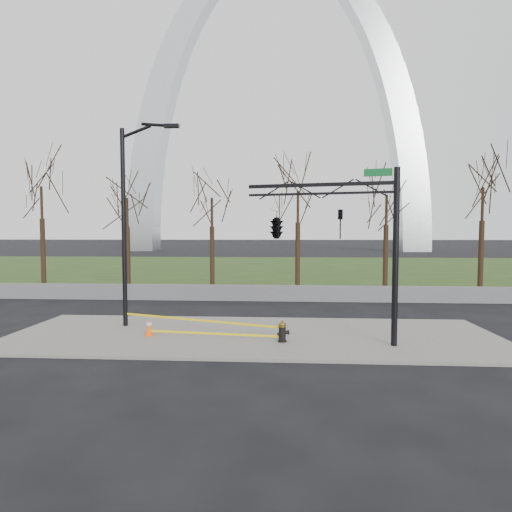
# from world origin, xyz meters

# --- Properties ---
(ground) EXTENTS (500.00, 500.00, 0.00)m
(ground) POSITION_xyz_m (0.00, 0.00, 0.00)
(ground) COLOR black
(ground) RESTS_ON ground
(sidewalk) EXTENTS (18.00, 6.00, 0.10)m
(sidewalk) POSITION_xyz_m (0.00, 0.00, 0.05)
(sidewalk) COLOR slate
(sidewalk) RESTS_ON ground
(grass_strip) EXTENTS (120.00, 40.00, 0.06)m
(grass_strip) POSITION_xyz_m (0.00, 30.00, 0.03)
(grass_strip) COLOR #263B15
(grass_strip) RESTS_ON ground
(guardrail) EXTENTS (60.00, 0.30, 0.90)m
(guardrail) POSITION_xyz_m (0.00, 8.00, 0.45)
(guardrail) COLOR #59595B
(guardrail) RESTS_ON ground
(gateway_arch) EXTENTS (66.00, 6.00, 65.00)m
(gateway_arch) POSITION_xyz_m (0.00, 75.00, 32.50)
(gateway_arch) COLOR silver
(gateway_arch) RESTS_ON ground
(tree_row) EXTENTS (50.35, 4.00, 7.62)m
(tree_row) POSITION_xyz_m (2.17, 12.00, 3.81)
(tree_row) COLOR black
(tree_row) RESTS_ON ground
(fire_hydrant) EXTENTS (0.47, 0.31, 0.75)m
(fire_hydrant) POSITION_xyz_m (1.10, -1.03, 0.44)
(fire_hydrant) COLOR black
(fire_hydrant) RESTS_ON sidewalk
(traffic_cone) EXTENTS (0.42, 0.42, 0.62)m
(traffic_cone) POSITION_xyz_m (-3.77, -0.48, 0.41)
(traffic_cone) COLOR #FF580D
(traffic_cone) RESTS_ON sidewalk
(street_light) EXTENTS (2.39, 0.24, 8.21)m
(street_light) POSITION_xyz_m (-5.03, 1.05, 4.69)
(street_light) COLOR black
(street_light) RESTS_ON ground
(traffic_signal_mast) EXTENTS (5.03, 2.54, 6.00)m
(traffic_signal_mast) POSITION_xyz_m (1.63, -0.69, 4.15)
(traffic_signal_mast) COLOR black
(traffic_signal_mast) RESTS_ON ground
(caution_tape) EXTENTS (6.35, 2.08, 0.39)m
(caution_tape) POSITION_xyz_m (-1.77, -0.31, 0.46)
(caution_tape) COLOR yellow
(caution_tape) RESTS_ON ground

